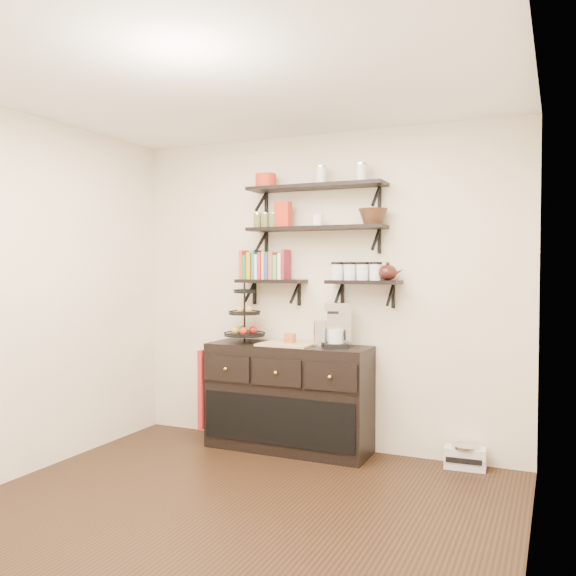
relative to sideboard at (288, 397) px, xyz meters
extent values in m
plane|color=black|center=(0.21, -1.51, -0.45)|extent=(3.50, 3.50, 0.00)
cube|color=white|center=(0.21, -1.51, 2.25)|extent=(3.50, 3.50, 0.02)
cube|color=white|center=(0.21, 0.24, 0.90)|extent=(3.50, 0.02, 2.70)
cube|color=white|center=(-1.54, -1.51, 0.90)|extent=(0.02, 3.50, 2.70)
cube|color=white|center=(1.96, -1.51, 0.90)|extent=(0.02, 3.50, 2.70)
cube|color=black|center=(0.21, 0.10, 1.78)|extent=(1.20, 0.27, 0.03)
cube|color=black|center=(-0.31, 0.22, 1.67)|extent=(0.02, 0.03, 0.20)
cube|color=black|center=(0.73, 0.22, 1.67)|extent=(0.02, 0.03, 0.20)
cube|color=black|center=(0.21, 0.10, 1.43)|extent=(1.20, 0.27, 0.03)
cube|color=black|center=(-0.31, 0.22, 1.32)|extent=(0.02, 0.03, 0.20)
cube|color=black|center=(0.73, 0.22, 1.32)|extent=(0.02, 0.03, 0.20)
cube|color=black|center=(-0.21, 0.11, 0.98)|extent=(0.60, 0.25, 0.03)
cube|color=black|center=(-0.43, 0.22, 0.87)|extent=(0.02, 0.03, 0.20)
cube|color=black|center=(0.01, 0.22, 0.87)|extent=(0.03, 0.03, 0.20)
cube|color=black|center=(0.63, 0.11, 0.98)|extent=(0.60, 0.25, 0.03)
cube|color=black|center=(0.41, 0.22, 0.87)|extent=(0.03, 0.03, 0.20)
cube|color=black|center=(0.85, 0.22, 0.87)|extent=(0.02, 0.03, 0.20)
cube|color=red|center=(-0.47, 0.12, 1.10)|extent=(0.02, 0.15, 0.20)
cube|color=#22752D|center=(-0.44, 0.12, 1.12)|extent=(0.03, 0.15, 0.24)
cube|color=orange|center=(-0.40, 0.12, 1.10)|extent=(0.04, 0.15, 0.21)
cube|color=teal|center=(-0.36, 0.12, 1.12)|extent=(0.03, 0.15, 0.25)
cube|color=beige|center=(-0.33, 0.12, 1.11)|extent=(0.03, 0.15, 0.22)
cube|color=#A81F43|center=(-0.29, 0.12, 1.13)|extent=(0.04, 0.15, 0.26)
cube|color=#AEB91F|center=(-0.25, 0.12, 1.11)|extent=(0.03, 0.15, 0.23)
cube|color=#2B3D8F|center=(-0.22, 0.12, 1.10)|extent=(0.03, 0.15, 0.20)
cube|color=#9E5A33|center=(-0.18, 0.12, 1.12)|extent=(0.04, 0.15, 0.24)
cube|color=#609F55|center=(-0.14, 0.12, 1.10)|extent=(0.03, 0.15, 0.21)
cube|color=#FAF0B5|center=(-0.10, 0.12, 1.12)|extent=(0.03, 0.15, 0.25)
cube|color=maroon|center=(-0.06, 0.12, 1.11)|extent=(0.02, 0.15, 0.22)
cylinder|color=silver|center=(0.40, 0.12, 1.06)|extent=(0.10, 0.10, 0.13)
cylinder|color=silver|center=(0.51, 0.12, 1.06)|extent=(0.10, 0.10, 0.13)
cylinder|color=silver|center=(0.62, 0.12, 1.06)|extent=(0.10, 0.10, 0.13)
cylinder|color=silver|center=(0.73, 0.12, 1.06)|extent=(0.10, 0.10, 0.13)
cube|color=black|center=(0.00, 0.00, 0.00)|extent=(1.40, 0.45, 0.90)
cube|color=tan|center=(0.00, 0.00, 0.46)|extent=(0.45, 0.41, 0.02)
sphere|color=gold|center=(-0.47, -0.25, 0.25)|extent=(0.04, 0.04, 0.04)
sphere|color=gold|center=(0.00, -0.25, 0.25)|extent=(0.04, 0.04, 0.04)
sphere|color=gold|center=(0.47, -0.25, 0.25)|extent=(0.04, 0.04, 0.04)
cylinder|color=black|center=(-0.42, 0.00, 0.71)|extent=(0.02, 0.02, 0.52)
cylinder|color=black|center=(-0.42, 0.00, 0.51)|extent=(0.35, 0.35, 0.01)
cylinder|color=black|center=(-0.42, 0.00, 0.70)|extent=(0.27, 0.27, 0.02)
cylinder|color=black|center=(-0.42, 0.00, 0.89)|extent=(0.19, 0.19, 0.02)
sphere|color=#B21914|center=(-0.36, 0.04, 0.55)|extent=(0.07, 0.07, 0.07)
sphere|color=gold|center=(-0.46, 0.00, 0.73)|extent=(0.06, 0.06, 0.06)
cube|color=#A05425|center=(0.01, 0.00, 0.50)|extent=(0.08, 0.08, 0.08)
cube|color=black|center=(0.43, 0.00, 0.47)|extent=(0.25, 0.24, 0.04)
cube|color=silver|center=(0.43, 0.06, 0.62)|extent=(0.21, 0.13, 0.31)
cube|color=silver|center=(0.43, 0.00, 0.78)|extent=(0.25, 0.24, 0.06)
cylinder|color=silver|center=(0.43, -0.02, 0.54)|extent=(0.16, 0.16, 0.12)
cylinder|color=silver|center=(0.30, -0.02, 0.56)|extent=(0.11, 0.11, 0.22)
cube|color=#A91B12|center=(-0.73, -0.10, 0.04)|extent=(0.04, 0.30, 0.69)
cube|color=silver|center=(1.45, 0.11, -0.37)|extent=(0.32, 0.17, 0.16)
cylinder|color=silver|center=(1.45, 0.11, -0.28)|extent=(0.22, 0.22, 0.02)
cube|color=black|center=(1.45, 0.03, -0.37)|extent=(0.27, 0.03, 0.04)
cube|color=red|center=(-0.10, 0.10, 1.56)|extent=(0.17, 0.10, 0.22)
cylinder|color=white|center=(0.23, 0.10, 1.50)|extent=(0.09, 0.09, 0.10)
cylinder|color=red|center=(-0.26, 0.10, 1.86)|extent=(0.18, 0.18, 0.12)
camera|label=1|loc=(2.09, -4.70, 1.11)|focal=38.00mm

